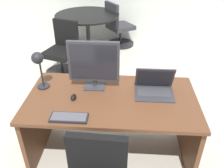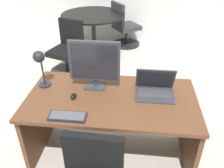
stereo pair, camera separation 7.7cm
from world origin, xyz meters
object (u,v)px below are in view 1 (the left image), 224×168
Objects in this scene: mouse at (73,97)px; meeting_table at (88,24)px; laptop at (154,85)px; desk at (112,113)px; meeting_chair_far at (63,54)px; keyboard at (69,118)px; meeting_chair_near at (118,29)px; monitor at (94,63)px; desk_lamp at (38,63)px.

mouse is 0.07× the size of meeting_table.
laptop is 0.76m from mouse.
meeting_table is at bearing 104.08° from desk.
meeting_chair_far is at bearing 118.72° from desk.
meeting_chair_near reaches higher than keyboard.
desk is 0.54m from keyboard.
laptop is 0.30× the size of meeting_table.
desk_lamp is at bearing -173.18° from monitor.
meeting_chair_near is at bearing 99.32° from laptop.
desk_lamp reaches higher than laptop.
mouse is at bearing -71.93° from meeting_chair_far.
mouse is at bearing -127.66° from monitor.
monitor is (-0.18, 0.12, 0.48)m from desk.
meeting_chair_near is at bearing 35.16° from meeting_table.
desk_lamp is (-0.50, -0.06, 0.02)m from monitor.
laptop is 2.92m from meeting_chair_near.
monitor reaches higher than meeting_chair_far.
desk_lamp is 0.32× the size of meeting_table.
keyboard is 3.33m from meeting_chair_near.
laptop is at bearing 32.19° from keyboard.
monitor is at bearing 145.68° from desk.
mouse is (-0.35, -0.09, 0.24)m from desk.
meeting_table is (0.04, 2.47, -0.43)m from desk_lamp.
keyboard is at bearing -85.79° from mouse.
laptop is 0.85m from keyboard.
desk_lamp reaches higher than meeting_chair_near.
desk_lamp is at bearing -91.00° from meeting_table.
monitor is 1.34× the size of laptop.
meeting_chair_near reaches higher than mouse.
monitor reaches higher than laptop.
desk is 2.61m from meeting_table.
meeting_chair_near is (0.25, 3.30, -0.38)m from keyboard.
monitor reaches higher than meeting_chair_near.
monitor reaches higher than meeting_table.
meeting_chair_far is at bearing 108.07° from mouse.
keyboard is at bearing -83.89° from meeting_table.
desk_lamp reaches higher than desk.
meeting_chair_far is (-0.93, 1.69, -0.17)m from desk.
laptop reaches higher than meeting_chair_near.
meeting_table is (-1.03, 2.45, -0.23)m from laptop.
desk_lamp is at bearing -101.89° from meeting_chair_near.
desk_lamp is at bearing -81.31° from meeting_chair_far.
desk_lamp is 0.42× the size of meeting_chair_near.
laptop reaches higher than desk.
keyboard is 3.52× the size of mouse.
meeting_table is 1.32× the size of meeting_chair_near.
mouse is at bearing -164.87° from desk.
meeting_table is (-0.64, 2.53, 0.06)m from desk.
mouse is 0.23× the size of desk_lamp.
mouse is 1.92m from meeting_chair_far.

